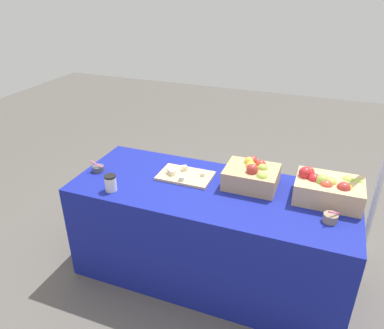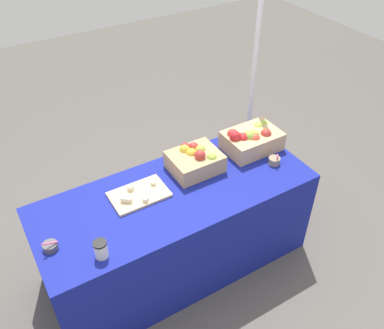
% 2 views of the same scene
% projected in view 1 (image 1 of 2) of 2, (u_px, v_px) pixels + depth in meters
% --- Properties ---
extents(ground_plane, '(10.00, 10.00, 0.00)m').
position_uv_depth(ground_plane, '(209.00, 272.00, 2.81)').
color(ground_plane, '#56514C').
extents(table, '(1.90, 0.76, 0.74)m').
position_uv_depth(table, '(210.00, 233.00, 2.64)').
color(table, navy).
rests_on(table, ground_plane).
extents(apple_crate_left, '(0.41, 0.29, 0.20)m').
position_uv_depth(apple_crate_left, '(329.00, 188.00, 2.30)').
color(apple_crate_left, tan).
rests_on(apple_crate_left, table).
extents(apple_crate_middle, '(0.35, 0.29, 0.19)m').
position_uv_depth(apple_crate_middle, '(252.00, 175.00, 2.47)').
color(apple_crate_middle, tan).
rests_on(apple_crate_middle, table).
extents(cutting_board_front, '(0.38, 0.24, 0.05)m').
position_uv_depth(cutting_board_front, '(185.00, 175.00, 2.61)').
color(cutting_board_front, '#D1B284').
rests_on(cutting_board_front, table).
extents(sample_bowl_near, '(0.09, 0.09, 0.09)m').
position_uv_depth(sample_bowl_near, '(98.00, 168.00, 2.68)').
color(sample_bowl_near, '#4C4C51').
rests_on(sample_bowl_near, table).
extents(sample_bowl_mid, '(0.09, 0.09, 0.09)m').
position_uv_depth(sample_bowl_mid, '(330.00, 218.00, 2.13)').
color(sample_bowl_mid, gray).
rests_on(sample_bowl_mid, table).
extents(coffee_cup, '(0.08, 0.08, 0.11)m').
position_uv_depth(coffee_cup, '(111.00, 183.00, 2.42)').
color(coffee_cup, silver).
rests_on(coffee_cup, table).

